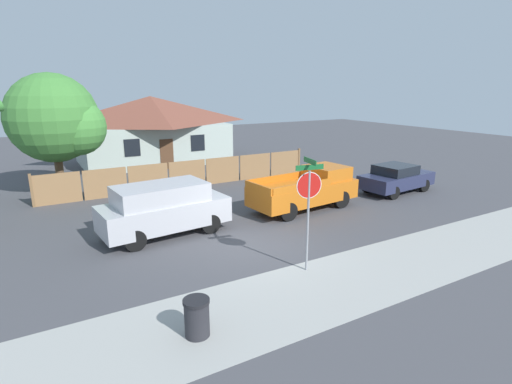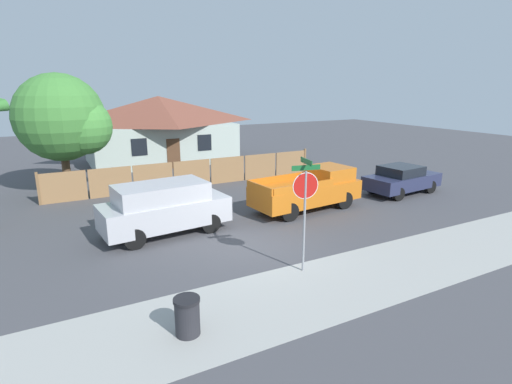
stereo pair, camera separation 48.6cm
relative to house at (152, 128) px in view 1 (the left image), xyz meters
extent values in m
plane|color=#47474C|center=(-1.54, -17.60, -2.44)|extent=(80.00, 80.00, 0.00)
cube|color=#A3A39E|center=(-1.54, -21.20, -2.44)|extent=(36.00, 3.20, 0.01)
cube|color=#997047|center=(-7.02, -8.57, -1.70)|extent=(2.06, 0.06, 1.47)
cube|color=#997047|center=(-4.88, -8.57, -1.70)|extent=(2.06, 0.06, 1.47)
cube|color=#997047|center=(-2.74, -8.57, -1.70)|extent=(2.06, 0.06, 1.47)
cube|color=#997047|center=(-0.60, -8.57, -1.70)|extent=(2.06, 0.06, 1.47)
cube|color=#997047|center=(1.54, -8.57, -1.70)|extent=(2.06, 0.06, 1.47)
cube|color=#997047|center=(3.68, -8.57, -1.70)|extent=(2.06, 0.06, 1.47)
cube|color=#997047|center=(5.82, -8.57, -1.70)|extent=(2.06, 0.06, 1.47)
cube|color=brown|center=(-8.09, -8.57, -1.65)|extent=(0.12, 0.12, 1.57)
cube|color=brown|center=(6.89, -8.57, -1.65)|extent=(0.12, 0.12, 1.57)
cube|color=#B2C1B7|center=(0.00, 0.00, -1.06)|extent=(9.91, 6.28, 2.76)
pyramid|color=brown|center=(0.00, 0.00, 1.29)|extent=(10.70, 6.78, 1.94)
cube|color=black|center=(-2.23, -3.16, -0.84)|extent=(1.00, 0.04, 1.10)
cube|color=black|center=(2.23, -3.16, -0.84)|extent=(1.00, 0.04, 1.10)
cube|color=brown|center=(0.00, -3.16, -1.44)|extent=(0.90, 0.04, 2.00)
cylinder|color=brown|center=(-6.74, -6.74, -1.32)|extent=(0.40, 0.40, 2.25)
sphere|color=#428438|center=(-6.74, -6.74, 1.44)|extent=(4.35, 4.35, 4.35)
sphere|color=#478F3C|center=(-5.76, -7.28, 1.01)|extent=(2.83, 2.83, 2.83)
cube|color=#B7B7BC|center=(-3.90, -15.03, -1.62)|extent=(4.83, 2.33, 0.94)
cube|color=#B7B7BC|center=(-4.02, -15.04, -0.82)|extent=(3.42, 2.05, 0.66)
cube|color=black|center=(-2.47, -14.89, -0.82)|extent=(0.22, 1.67, 0.56)
cylinder|color=black|center=(-2.54, -14.06, -2.07)|extent=(0.75, 0.22, 0.75)
cylinder|color=black|center=(-2.38, -15.73, -2.07)|extent=(0.75, 0.22, 0.75)
cylinder|color=black|center=(-5.42, -14.33, -2.07)|extent=(0.75, 0.22, 0.75)
cylinder|color=black|center=(-5.27, -16.00, -2.07)|extent=(0.75, 0.22, 0.75)
cube|color=orange|center=(2.47, -15.03, -1.64)|extent=(5.24, 2.40, 0.85)
cube|color=orange|center=(3.86, -14.90, -0.91)|extent=(1.79, 1.92, 0.61)
cube|color=orange|center=(1.52, -14.20, -1.07)|extent=(3.18, 0.38, 0.30)
cube|color=orange|center=(1.69, -16.02, -1.07)|extent=(3.18, 0.38, 0.30)
cube|color=orange|center=(-0.02, -15.26, -1.07)|extent=(0.25, 1.83, 0.30)
cylinder|color=black|center=(3.96, -14.03, -2.04)|extent=(0.79, 0.22, 0.79)
cylinder|color=black|center=(4.12, -15.73, -2.04)|extent=(0.79, 0.22, 0.79)
cylinder|color=black|center=(0.82, -14.33, -2.04)|extent=(0.79, 0.22, 0.79)
cylinder|color=black|center=(0.98, -16.03, -2.04)|extent=(0.79, 0.22, 0.79)
cube|color=#282D4C|center=(8.49, -15.03, -1.79)|extent=(4.30, 2.21, 0.67)
cube|color=black|center=(8.33, -15.04, -1.21)|extent=(2.05, 1.82, 0.48)
cylinder|color=black|center=(9.70, -14.11, -2.11)|extent=(0.66, 0.22, 0.66)
cylinder|color=black|center=(9.85, -15.71, -2.11)|extent=(0.66, 0.22, 0.66)
cylinder|color=black|center=(7.14, -14.35, -2.11)|extent=(0.66, 0.22, 0.66)
cylinder|color=black|center=(7.29, -15.95, -2.11)|extent=(0.66, 0.22, 0.66)
cylinder|color=gray|center=(-1.14, -20.06, -0.90)|extent=(0.07, 0.07, 3.08)
cylinder|color=red|center=(-1.14, -20.06, 0.21)|extent=(0.73, 0.17, 0.74)
cylinder|color=white|center=(-1.14, -20.07, 0.21)|extent=(0.77, 0.17, 0.78)
cube|color=#19602D|center=(-1.14, -20.06, 0.74)|extent=(0.85, 0.20, 0.15)
cube|color=#19602D|center=(-1.14, -20.06, 0.92)|extent=(0.18, 0.77, 0.15)
cylinder|color=#28282D|center=(-5.24, -21.49, -2.03)|extent=(0.56, 0.56, 0.81)
cylinder|color=black|center=(-5.24, -21.49, -1.59)|extent=(0.60, 0.60, 0.08)
camera|label=1|loc=(-8.02, -28.92, 2.99)|focal=28.00mm
camera|label=2|loc=(-7.60, -29.16, 2.99)|focal=28.00mm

